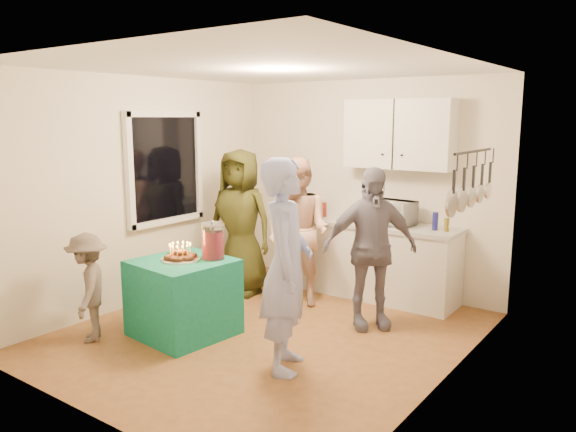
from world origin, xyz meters
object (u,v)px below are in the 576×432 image
Objects in this scene: man_birthday at (286,266)px; child_near_left at (88,288)px; microwave at (392,213)px; counter at (366,260)px; woman_back_left at (240,222)px; party_table at (183,297)px; punch_jar at (213,242)px; woman_back_center at (298,232)px; woman_back_right at (370,248)px.

man_birthday is 2.04m from child_near_left.
microwave is 2.22m from man_birthday.
child_near_left reaches higher than counter.
woman_back_left is (-1.71, 1.40, -0.03)m from man_birthday.
man_birthday reaches higher than microwave.
microwave is 0.60× the size of party_table.
child_near_left is at bearing -133.77° from punch_jar.
woman_back_center is at bearing 2.32° from man_birthday.
counter is at bearing -18.74° from man_birthday.
microwave is 2.58m from party_table.
punch_jar is 1.27m from child_near_left.
woman_back_right reaches higher than child_near_left.
woman_back_center is (0.38, 1.44, 0.47)m from party_table.
woman_back_left is 0.81m from woman_back_center.
punch_jar is at bearing -111.99° from microwave.
woman_back_left is at bearing -148.47° from microwave.
party_table is 2.50× the size of punch_jar.
man_birthday is 1.72m from woman_back_center.
microwave is at bearing 58.97° from woman_back_right.
microwave is 3.41m from child_near_left.
party_table is at bearing -132.20° from punch_jar.
microwave reaches higher than child_near_left.
woman_back_right is at bearing 41.40° from punch_jar.
woman_back_center is 1.61× the size of child_near_left.
counter is at bearing 22.54° from woman_back_left.
microwave is (0.31, 0.00, 0.62)m from counter.
punch_jar is 1.31m from woman_back_left.
woman_back_left reaches higher than woman_back_center.
woman_back_left is 1.82m from woman_back_right.
party_table is 0.51× the size of woman_back_right.
woman_back_right is (1.39, 1.27, 0.45)m from party_table.
child_near_left is (-0.83, -0.87, -0.40)m from punch_jar.
counter is at bearing -175.49° from microwave.
microwave is 0.30× the size of woman_back_right.
counter is 2.59× the size of party_table.
woman_back_center reaches higher than party_table.
party_table is 0.91m from child_near_left.
child_near_left is at bearing 78.73° from man_birthday.
punch_jar is 1.23m from woman_back_center.
punch_jar is at bearing 47.80° from party_table.
woman_back_right is at bearing -12.92° from woman_back_left.
woman_back_center is (-0.80, -0.75, -0.20)m from microwave.
microwave is at bearing 63.50° from punch_jar.
child_near_left is at bearing -134.30° from party_table.
party_table is at bearing -82.50° from woman_back_left.
counter is at bearing 68.34° from party_table.
man_birthday is 1.07× the size of woman_back_center.
microwave is 0.48× the size of child_near_left.
child_near_left is (-1.50, -2.84, 0.10)m from counter.
man_birthday reaches higher than woman_back_left.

